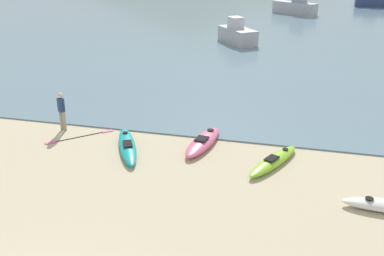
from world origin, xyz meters
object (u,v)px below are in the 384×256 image
Objects in this scene: kayak_on_sand_0 at (274,161)px; kayak_on_sand_2 at (128,146)px; kayak_on_sand_3 at (203,142)px; moored_boat_0 at (237,34)px; person_near_waterline at (61,109)px; moored_boat_2 at (295,7)px; moored_boat_3 at (375,1)px; loose_paddle at (80,137)px.

kayak_on_sand_2 reaches higher than kayak_on_sand_0.
moored_boat_0 is (-1.58, 18.82, 0.57)m from kayak_on_sand_3.
person_near_waterline is (-6.02, 0.09, 0.78)m from kayak_on_sand_3.
moored_boat_3 is (9.07, 8.31, -0.05)m from moored_boat_2.
loose_paddle is at bearing -100.16° from moored_boat_0.
kayak_on_sand_0 is at bearing -6.73° from person_near_waterline.
person_near_waterline is at bearing 161.25° from kayak_on_sand_2.
kayak_on_sand_2 is at bearing -159.23° from kayak_on_sand_3.
kayak_on_sand_0 is at bearing -89.03° from moored_boat_2.
kayak_on_sand_3 is at bearing 161.22° from kayak_on_sand_0.
kayak_on_sand_3 is 6.07m from person_near_waterline.
kayak_on_sand_0 is 5.49m from kayak_on_sand_2.
loose_paddle is at bearing -110.40° from moored_boat_3.
kayak_on_sand_0 is at bearing -18.78° from kayak_on_sand_3.
loose_paddle is (-16.27, -43.73, -0.74)m from moored_boat_3.
kayak_on_sand_3 is at bearing -104.55° from moored_boat_3.
kayak_on_sand_2 is 36.37m from moored_boat_2.
kayak_on_sand_2 is at bearing -179.12° from kayak_on_sand_0.
moored_boat_0 is 27.65m from moored_boat_3.
moored_boat_3 reaches higher than moored_boat_0.
moored_boat_2 is (4.88, 36.04, 0.65)m from kayak_on_sand_2.
moored_boat_0 is (1.13, 19.85, 0.59)m from kayak_on_sand_2.
kayak_on_sand_3 is 0.81× the size of moored_boat_0.
moored_boat_3 is at bearing 42.50° from moored_boat_2.
kayak_on_sand_2 is 1.08× the size of kayak_on_sand_3.
kayak_on_sand_3 is (-2.78, 0.95, 0.02)m from kayak_on_sand_0.
kayak_on_sand_3 is at bearing -85.20° from moored_boat_0.
moored_boat_0 is at bearing 94.80° from kayak_on_sand_3.
person_near_waterline reaches higher than loose_paddle.
loose_paddle is (-7.20, -35.42, -0.79)m from moored_boat_2.
kayak_on_sand_2 is at bearing -15.01° from loose_paddle.
kayak_on_sand_2 is (-5.49, -0.08, 0.00)m from kayak_on_sand_0.
moored_boat_0 is 16.61m from moored_boat_2.
person_near_waterline is 19.25m from moored_boat_0.
moored_boat_0 is (-4.36, 19.77, 0.59)m from kayak_on_sand_0.
kayak_on_sand_2 is 0.88× the size of moored_boat_0.
kayak_on_sand_0 is 7.83m from loose_paddle.
kayak_on_sand_2 reaches higher than loose_paddle.
moored_boat_3 reaches higher than kayak_on_sand_3.
kayak_on_sand_0 is at bearing 0.88° from kayak_on_sand_2.
moored_boat_3 is at bearing 72.53° from kayak_on_sand_2.
person_near_waterline is 0.77× the size of loose_paddle.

